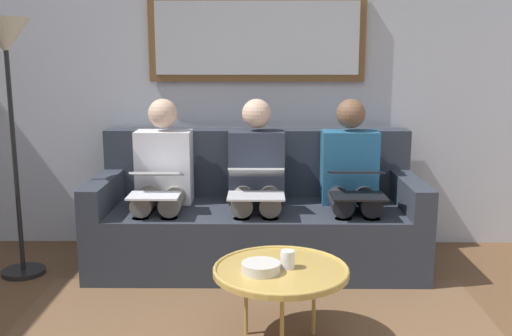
% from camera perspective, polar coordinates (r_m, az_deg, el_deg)
% --- Properties ---
extents(wall_rear, '(6.00, 0.12, 2.60)m').
position_cam_1_polar(wall_rear, '(4.44, 0.11, 9.23)').
color(wall_rear, '#B7BCC6').
rests_on(wall_rear, ground_plane).
extents(couch, '(2.20, 0.90, 0.90)m').
position_cam_1_polar(couch, '(4.11, 0.06, -4.89)').
color(couch, '#2D333D').
rests_on(couch, ground_plane).
extents(framed_mirror, '(1.57, 0.05, 0.62)m').
position_cam_1_polar(framed_mirror, '(4.35, 0.10, 12.49)').
color(framed_mirror, brown).
extents(coffee_table, '(0.67, 0.67, 0.41)m').
position_cam_1_polar(coffee_table, '(2.94, 2.43, -9.95)').
color(coffee_table, tan).
rests_on(coffee_table, ground_plane).
extents(cup, '(0.07, 0.07, 0.09)m').
position_cam_1_polar(cup, '(2.92, 3.08, -8.86)').
color(cup, silver).
rests_on(cup, coffee_table).
extents(bowl, '(0.19, 0.19, 0.05)m').
position_cam_1_polar(bowl, '(2.87, 0.46, -9.64)').
color(bowl, beige).
rests_on(bowl, coffee_table).
extents(person_left, '(0.38, 0.58, 1.14)m').
position_cam_1_polar(person_left, '(4.02, 9.21, -1.04)').
color(person_left, '#235B84').
rests_on(person_left, couch).
extents(laptop_black, '(0.34, 0.38, 0.16)m').
position_cam_1_polar(laptop_black, '(3.78, 9.76, -1.41)').
color(laptop_black, black).
extents(person_middle, '(0.38, 0.58, 1.14)m').
position_cam_1_polar(person_middle, '(3.98, 0.05, -1.03)').
color(person_middle, '#2D3342').
rests_on(person_middle, couch).
extents(laptop_silver, '(0.36, 0.40, 0.17)m').
position_cam_1_polar(laptop_silver, '(3.75, 0.02, -1.42)').
color(laptop_silver, silver).
extents(person_right, '(0.38, 0.58, 1.14)m').
position_cam_1_polar(person_right, '(4.03, -9.09, -1.00)').
color(person_right, silver).
rests_on(person_right, couch).
extents(laptop_white, '(0.32, 0.35, 0.15)m').
position_cam_1_polar(laptop_white, '(3.79, -9.70, -1.48)').
color(laptop_white, white).
extents(standing_lamp, '(0.32, 0.32, 1.66)m').
position_cam_1_polar(standing_lamp, '(4.01, -23.00, 9.19)').
color(standing_lamp, black).
rests_on(standing_lamp, ground_plane).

